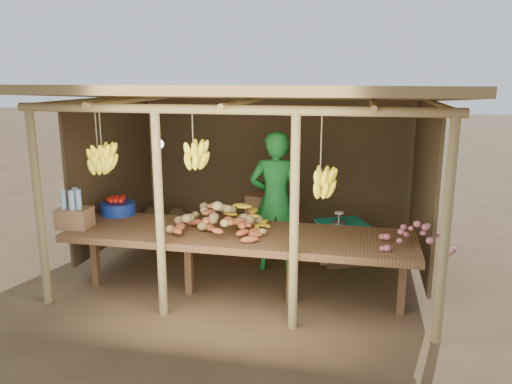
# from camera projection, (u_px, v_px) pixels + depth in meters

# --- Properties ---
(ground) EXTENTS (60.00, 60.00, 0.00)m
(ground) POSITION_uv_depth(u_px,v_px,m) (256.00, 268.00, 6.68)
(ground) COLOR brown
(ground) RESTS_ON ground
(stall_structure) EXTENTS (4.70, 3.50, 2.43)m
(stall_structure) POSITION_uv_depth(u_px,v_px,m) (250.00, 127.00, 6.13)
(stall_structure) COLOR #9D8451
(stall_structure) RESTS_ON ground
(counter) EXTENTS (3.90, 1.05, 0.80)m
(counter) POSITION_uv_depth(u_px,v_px,m) (238.00, 238.00, 5.61)
(counter) COLOR brown
(counter) RESTS_ON ground
(potato_heap) EXTENTS (1.20, 0.94, 0.37)m
(potato_heap) POSITION_uv_depth(u_px,v_px,m) (220.00, 214.00, 5.65)
(potato_heap) COLOR #A08952
(potato_heap) RESTS_ON counter
(sweet_potato_heap) EXTENTS (1.00, 0.67, 0.36)m
(sweet_potato_heap) POSITION_uv_depth(u_px,v_px,m) (216.00, 218.00, 5.53)
(sweet_potato_heap) COLOR #AE542C
(sweet_potato_heap) RESTS_ON counter
(onion_heap) EXTENTS (0.71, 0.43, 0.35)m
(onion_heap) POSITION_uv_depth(u_px,v_px,m) (417.00, 232.00, 5.05)
(onion_heap) COLOR #C7606B
(onion_heap) RESTS_ON counter
(banana_pile) EXTENTS (0.63, 0.48, 0.35)m
(banana_pile) POSITION_uv_depth(u_px,v_px,m) (242.00, 212.00, 5.77)
(banana_pile) COLOR yellow
(banana_pile) RESTS_ON counter
(tomato_basin) EXTENTS (0.43, 0.43, 0.23)m
(tomato_basin) POSITION_uv_depth(u_px,v_px,m) (118.00, 207.00, 6.32)
(tomato_basin) COLOR navy
(tomato_basin) RESTS_ON counter
(bottle_box) EXTENTS (0.38, 0.31, 0.46)m
(bottle_box) POSITION_uv_depth(u_px,v_px,m) (74.00, 213.00, 5.75)
(bottle_box) COLOR brown
(bottle_box) RESTS_ON counter
(vendor) EXTENTS (0.73, 0.54, 1.85)m
(vendor) POSITION_uv_depth(u_px,v_px,m) (275.00, 201.00, 6.47)
(vendor) COLOR #197228
(vendor) RESTS_ON ground
(tarp_crate) EXTENTS (0.79, 0.75, 0.74)m
(tarp_crate) POSITION_uv_depth(u_px,v_px,m) (341.00, 241.00, 6.84)
(tarp_crate) COLOR brown
(tarp_crate) RESTS_ON ground
(carton_stack) EXTENTS (1.10, 0.51, 0.77)m
(carton_stack) POSITION_uv_depth(u_px,v_px,m) (254.00, 223.00, 7.57)
(carton_stack) COLOR brown
(carton_stack) RESTS_ON ground
(burlap_sacks) EXTENTS (0.87, 0.45, 0.61)m
(burlap_sacks) POSITION_uv_depth(u_px,v_px,m) (165.00, 222.00, 7.87)
(burlap_sacks) COLOR #4D3C24
(burlap_sacks) RESTS_ON ground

